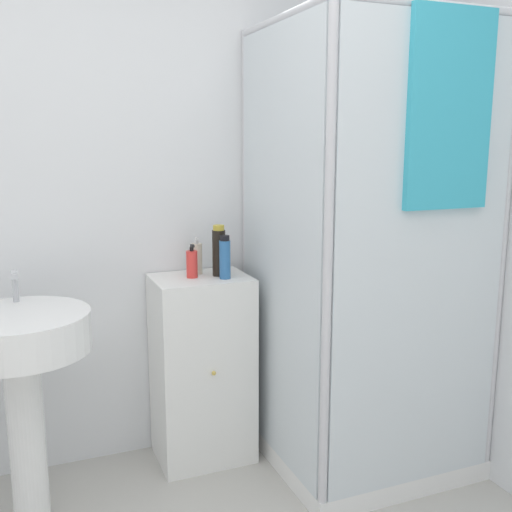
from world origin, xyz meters
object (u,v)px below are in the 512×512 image
(sink, at_px, (21,359))
(shampoo_bottle_blue, at_px, (225,258))
(soap_dispenser, at_px, (192,264))
(shampoo_bottle_tall_black, at_px, (219,251))
(lotion_bottle_white, at_px, (197,258))

(sink, relative_size, shampoo_bottle_blue, 5.05)
(soap_dispenser, xyz_separation_m, shampoo_bottle_tall_black, (0.13, -0.01, 0.05))
(shampoo_bottle_blue, bearing_deg, soap_dispenser, 150.72)
(sink, xyz_separation_m, lotion_bottle_white, (0.80, 0.29, 0.28))
(shampoo_bottle_blue, bearing_deg, sink, -170.11)
(shampoo_bottle_tall_black, bearing_deg, lotion_bottle_white, 139.77)
(shampoo_bottle_blue, distance_m, lotion_bottle_white, 0.17)
(soap_dispenser, relative_size, shampoo_bottle_tall_black, 0.66)
(shampoo_bottle_tall_black, xyz_separation_m, lotion_bottle_white, (-0.09, 0.07, -0.04))
(shampoo_bottle_blue, height_order, lotion_bottle_white, shampoo_bottle_blue)
(sink, distance_m, shampoo_bottle_tall_black, 0.96)
(sink, xyz_separation_m, shampoo_bottle_tall_black, (0.88, 0.22, 0.32))
(sink, xyz_separation_m, shampoo_bottle_blue, (0.89, 0.15, 0.30))
(shampoo_bottle_tall_black, height_order, shampoo_bottle_blue, shampoo_bottle_tall_black)
(shampoo_bottle_tall_black, bearing_deg, soap_dispenser, 176.49)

